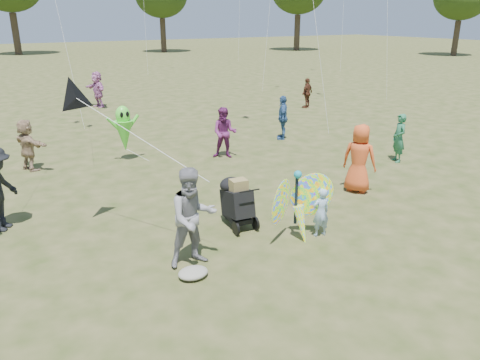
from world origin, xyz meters
name	(u,v)px	position (x,y,z in m)	size (l,w,h in m)	color
ground	(290,255)	(0.00, 0.00, 0.00)	(160.00, 160.00, 0.00)	#51592B
child_girl	(321,212)	(1.03, 0.36, 0.52)	(0.38, 0.25, 1.04)	#94B3D1
adult_man	(193,217)	(-1.69, 0.65, 0.92)	(0.90, 0.70, 1.84)	gray
grey_bag	(193,273)	(-1.92, 0.22, 0.09)	(0.54, 0.44, 0.17)	gray
crowd_a	(359,158)	(3.57, 1.88, 0.88)	(0.86, 0.56, 1.77)	#D34F21
crowd_c	(283,118)	(5.11, 7.29, 0.80)	(0.94, 0.39, 1.60)	#305586
crowd_d	(27,145)	(-3.41, 8.14, 0.76)	(1.41, 0.45, 1.52)	#9D7D60
crowd_e	(225,133)	(2.13, 6.31, 0.81)	(0.79, 0.61, 1.62)	#68225C
crowd_f	(399,138)	(6.50, 3.15, 0.75)	(0.55, 0.36, 1.50)	#276A46
crowd_h	(307,93)	(9.79, 11.70, 0.72)	(0.85, 0.35, 1.45)	#4D2819
crowd_j	(97,89)	(1.04, 17.18, 0.87)	(1.62, 0.52, 1.75)	#B0649F
jogging_stroller	(236,199)	(-0.20, 1.66, 0.61)	(0.56, 1.08, 1.09)	black
butterfly_kite	(298,207)	(0.53, 0.46, 0.72)	(1.74, 0.75, 1.67)	#E9245F
delta_kite_rig	(77,99)	(-2.94, 3.04, 2.80)	(2.12, 2.63, 1.74)	black
alien_kite	(124,131)	(-0.71, 7.56, 0.97)	(1.12, 0.69, 1.74)	#51E435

